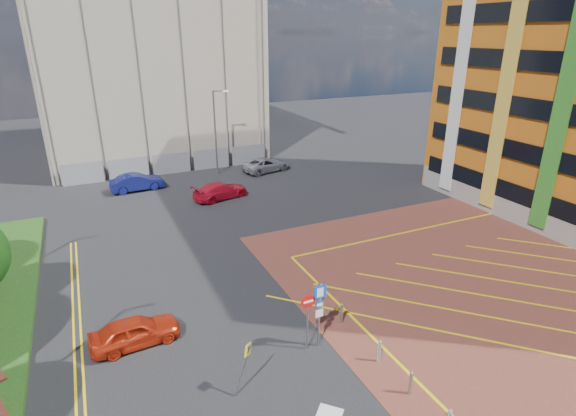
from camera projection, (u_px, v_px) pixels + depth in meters
ground at (319, 363)px, 18.82m from camera, size 140.00×140.00×0.00m
forecourt at (546, 288)px, 24.32m from camera, size 26.00×26.00×0.02m
lamp_back at (216, 129)px, 42.46m from camera, size 1.53×0.16×8.00m
sign_cluster at (315, 309)px, 19.05m from camera, size 1.17×0.12×3.20m
warning_sign at (245, 363)px, 16.73m from camera, size 0.82×0.43×2.24m
bollard_row at (389, 362)px, 18.15m from camera, size 0.14×11.14×0.90m
construction_building at (144, 51)px, 48.56m from camera, size 21.20×19.20×22.00m
construction_fence at (182, 162)px, 44.17m from camera, size 21.60×0.06×2.00m
car_red_left at (135, 331)px, 19.73m from camera, size 3.95×1.82×1.31m
car_blue_back at (137, 182)px, 39.12m from camera, size 4.63×1.89×1.49m
car_red_back at (220, 191)px, 37.23m from camera, size 5.01×2.99×1.36m
car_silver_back at (266, 165)px, 44.53m from camera, size 5.30×3.33×1.36m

